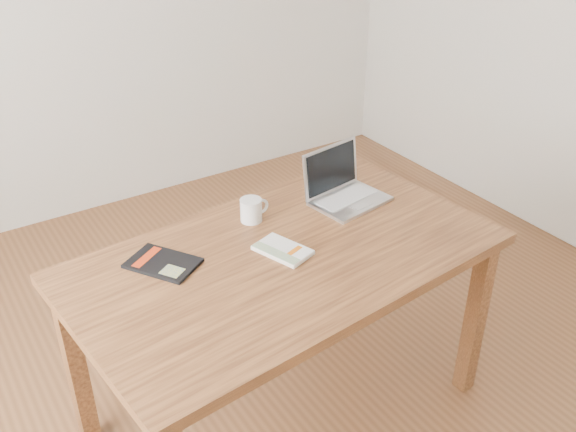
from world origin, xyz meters
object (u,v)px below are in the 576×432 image
black_guidebook (163,263)px  laptop (343,189)px  desk (285,274)px  coffee_mug (252,209)px  white_guidebook (283,250)px

black_guidebook → laptop: (0.77, 0.04, 0.04)m
desk → coffee_mug: size_ratio=13.03×
coffee_mug → white_guidebook: bearing=-98.6°
laptop → coffee_mug: laptop is taller
desk → coffee_mug: (0.02, 0.25, 0.13)m
desk → white_guidebook: (-0.00, 0.01, 0.10)m
desk → black_guidebook: 0.42m
white_guidebook → laptop: size_ratio=0.68×
black_guidebook → laptop: 0.78m
desk → white_guidebook: 0.10m
white_guidebook → black_guidebook: size_ratio=0.79×
white_guidebook → coffee_mug: size_ratio=1.84×
desk → coffee_mug: 0.29m
desk → laptop: 0.46m
black_guidebook → coffee_mug: (0.39, 0.09, 0.04)m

